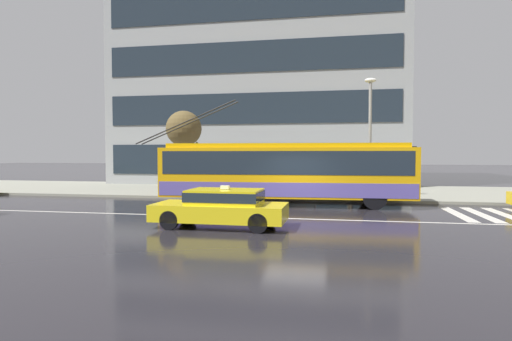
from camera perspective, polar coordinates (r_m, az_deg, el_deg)
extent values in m
plane|color=black|center=(16.99, 5.38, -5.97)|extent=(160.00, 160.00, 0.00)
cube|color=gray|center=(26.42, 7.24, -2.85)|extent=(80.00, 10.00, 0.14)
cube|color=beige|center=(18.84, 25.83, -5.36)|extent=(0.44, 4.40, 0.01)
cube|color=beige|center=(19.10, 28.45, -5.31)|extent=(0.44, 4.40, 0.01)
cube|color=beige|center=(19.39, 30.99, -5.25)|extent=(0.44, 4.40, 0.01)
cube|color=silver|center=(15.81, 4.99, -6.58)|extent=(72.00, 0.14, 0.01)
cube|color=#E6A30D|center=(19.81, 4.04, -0.21)|extent=(11.83, 2.94, 2.31)
cube|color=#E5AB06|center=(19.80, 4.05, 3.42)|extent=(11.11, 2.67, 0.20)
cube|color=#1E2833|center=(19.80, 4.05, 1.12)|extent=(11.36, 2.96, 1.06)
cube|color=#5D51A2|center=(19.86, 4.04, -2.34)|extent=(11.71, 2.97, 0.65)
cube|color=#1E2833|center=(20.22, 20.73, 1.00)|extent=(0.21, 2.19, 1.16)
cube|color=black|center=(20.18, 20.34, 2.69)|extent=(0.23, 1.90, 0.28)
cylinder|color=black|center=(21.11, -9.17, 6.40)|extent=(5.01, 0.26, 2.11)
cylinder|color=black|center=(20.44, -9.76, 6.53)|extent=(5.01, 0.26, 2.11)
cylinder|color=black|center=(21.08, 15.16, -3.00)|extent=(1.05, 0.34, 1.04)
cylinder|color=black|center=(18.92, 15.96, -3.61)|extent=(1.05, 0.34, 1.04)
cylinder|color=black|center=(21.57, -5.76, -2.81)|extent=(1.05, 0.34, 1.04)
cylinder|color=black|center=(19.46, -7.33, -3.38)|extent=(1.05, 0.34, 1.04)
cube|color=yellow|center=(13.98, -4.96, -5.67)|extent=(4.43, 1.89, 0.55)
cube|color=yellow|center=(13.87, -4.26, -3.59)|extent=(2.40, 1.60, 0.48)
cube|color=#1E2833|center=(13.87, -4.26, -3.49)|extent=(2.45, 1.62, 0.31)
cube|color=silver|center=(13.84, -4.27, -2.31)|extent=(0.28, 0.16, 0.12)
cylinder|color=black|center=(13.74, -11.78, -6.68)|extent=(0.62, 0.21, 0.62)
cylinder|color=black|center=(15.23, -9.37, -5.78)|extent=(0.62, 0.21, 0.62)
cylinder|color=black|center=(12.89, 0.28, -7.23)|extent=(0.62, 0.21, 0.62)
cylinder|color=black|center=(14.46, 1.53, -6.18)|extent=(0.62, 0.21, 0.62)
cylinder|color=gray|center=(21.98, 8.07, -0.61)|extent=(0.08, 0.08, 2.38)
cylinder|color=gray|center=(22.36, -0.37, -0.54)|extent=(0.08, 0.08, 2.38)
cylinder|color=gray|center=(23.23, 8.21, -0.45)|extent=(0.08, 0.08, 2.38)
cylinder|color=gray|center=(23.59, 0.20, -0.39)|extent=(0.08, 0.08, 2.38)
cube|color=#99ADB2|center=(23.35, 4.17, -0.31)|extent=(3.12, 0.04, 1.90)
cube|color=#B2B2B7|center=(22.70, 4.01, 2.60)|extent=(3.59, 1.55, 0.08)
cube|color=brown|center=(23.09, 4.08, -2.29)|extent=(2.30, 0.36, 0.08)
cylinder|color=black|center=(24.25, -3.31, -2.14)|extent=(0.14, 0.14, 0.84)
cylinder|color=black|center=(24.11, -3.49, -2.16)|extent=(0.14, 0.14, 0.84)
cylinder|color=maroon|center=(24.13, -3.41, -0.49)|extent=(0.44, 0.44, 0.56)
sphere|color=tan|center=(24.12, -3.41, 0.43)|extent=(0.22, 0.22, 0.22)
cone|color=#284AA8|center=(24.21, -3.28, 1.12)|extent=(1.25, 1.25, 0.26)
cylinder|color=#333333|center=(24.23, -3.28, -0.05)|extent=(0.02, 0.02, 0.73)
cylinder|color=brown|center=(24.82, -1.32, -2.09)|extent=(0.14, 0.14, 0.79)
cylinder|color=brown|center=(24.92, -1.60, -2.07)|extent=(0.14, 0.14, 0.79)
cylinder|color=#4C594B|center=(24.82, -1.46, -0.47)|extent=(0.49, 0.49, 0.61)
sphere|color=#D7AA8C|center=(24.81, -1.46, 0.48)|extent=(0.22, 0.22, 0.22)
cone|color=red|center=(24.88, -1.68, 1.15)|extent=(1.38, 1.38, 0.27)
cylinder|color=#333333|center=(24.89, -1.67, -0.04)|extent=(0.02, 0.02, 0.76)
cylinder|color=black|center=(22.15, 2.45, -2.57)|extent=(0.14, 0.14, 0.83)
cylinder|color=black|center=(22.00, 2.60, -2.61)|extent=(0.14, 0.14, 0.83)
cylinder|color=maroon|center=(22.03, 2.53, -0.78)|extent=(0.49, 0.49, 0.56)
sphere|color=#E29A80|center=(22.01, 2.53, 0.26)|extent=(0.24, 0.24, 0.24)
cone|color=#D4376E|center=(21.89, 2.64, 1.03)|extent=(1.50, 1.50, 0.29)
cylinder|color=#333333|center=(21.91, 2.64, -0.34)|extent=(0.02, 0.02, 0.76)
cylinder|color=brown|center=(22.58, 12.64, -2.50)|extent=(0.14, 0.14, 0.86)
cylinder|color=brown|center=(22.47, 12.95, -2.53)|extent=(0.14, 0.14, 0.86)
cylinder|color=navy|center=(22.47, 12.81, -0.61)|extent=(0.51, 0.51, 0.64)
sphere|color=#D6868F|center=(22.46, 12.82, 0.47)|extent=(0.21, 0.21, 0.21)
cylinder|color=gray|center=(22.36, 15.35, 3.97)|extent=(0.16, 0.16, 5.96)
ellipsoid|color=silver|center=(22.67, 15.43, 11.84)|extent=(0.60, 0.32, 0.24)
cylinder|color=#4C4424|center=(25.96, -9.84, 0.78)|extent=(0.27, 0.27, 3.24)
cylinder|color=#4C3D22|center=(25.75, -9.40, 3.50)|extent=(0.67, 0.40, 0.83)
cylinder|color=#4D4221|center=(25.96, -8.93, 2.99)|extent=(0.90, 0.44, 0.84)
cylinder|color=#4D4027|center=(26.41, -9.46, 1.92)|extent=(0.15, 1.05, 0.79)
cylinder|color=#4E411E|center=(25.62, -9.42, 3.94)|extent=(0.75, 0.66, 0.82)
cylinder|color=#46402C|center=(26.29, -10.01, 4.03)|extent=(0.50, 0.69, 0.81)
sphere|color=brown|center=(26.00, -9.87, 5.68)|extent=(2.19, 2.19, 2.19)
cube|color=#959899|center=(38.50, 1.24, 17.97)|extent=(22.42, 14.67, 25.64)
cube|color=#1E2833|center=(29.84, -1.06, 1.50)|extent=(21.08, 0.06, 2.20)
cube|color=#1E2833|center=(30.01, -1.06, 8.51)|extent=(21.08, 0.06, 2.20)
cube|color=#1E2833|center=(30.62, -1.07, 15.35)|extent=(21.08, 0.06, 2.20)
cube|color=#1E2833|center=(31.64, -1.07, 21.82)|extent=(21.08, 0.06, 2.20)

